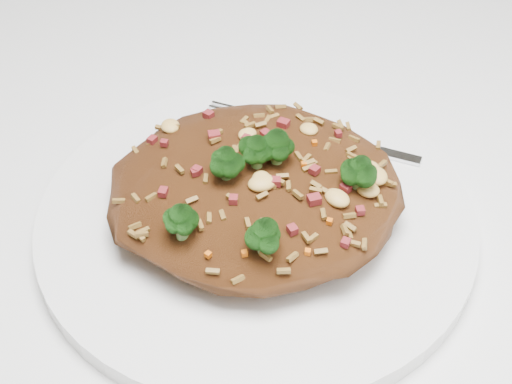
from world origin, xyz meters
TOP-DOWN VIEW (x-y plane):
  - dining_table at (0.00, 0.00)m, footprint 1.20×0.80m
  - plate at (0.00, 0.03)m, footprint 0.28×0.28m
  - fried_rice at (0.00, 0.03)m, footprint 0.18×0.17m
  - fork at (0.05, 0.10)m, footprint 0.15×0.08m

SIDE VIEW (x-z plane):
  - dining_table at x=0.00m, z-range 0.28..1.03m
  - plate at x=0.00m, z-range 0.75..0.76m
  - fork at x=0.05m, z-range 0.76..0.77m
  - fried_rice at x=0.00m, z-range 0.76..0.82m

